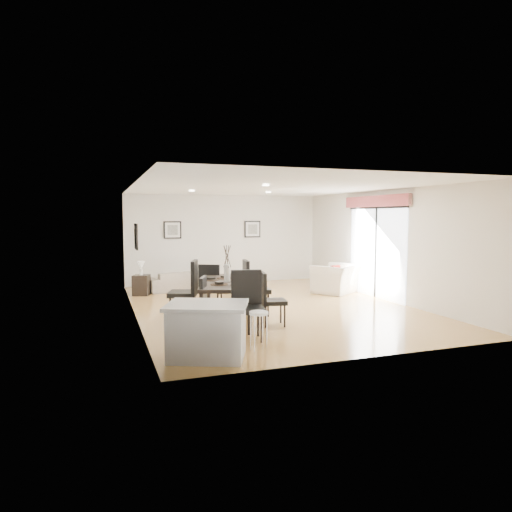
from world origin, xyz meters
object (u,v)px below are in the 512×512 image
object	(u,v)px
dining_chair_head	(247,301)
bar_stool	(259,317)
armchair	(337,279)
dining_table	(227,286)
dining_chair_efar	(252,285)
side_table	(141,285)
coffee_table	(235,283)
dining_chair_wfar	(188,287)
dining_chair_enear	(269,296)
kitchen_island	(207,330)
dining_chair_wnear	(197,301)
dining_chair_foot	(210,285)
sofa	(181,281)

from	to	relation	value
dining_chair_head	bar_stool	size ratio (longest dim) A/B	1.84
dining_chair_head	armchair	bearing A→B (deg)	55.05
dining_table	dining_chair_efar	distance (m)	0.84
dining_table	armchair	bearing A→B (deg)	49.94
side_table	bar_stool	distance (m)	5.87
dining_table	dining_chair_efar	world-z (taller)	dining_chair_efar
coffee_table	bar_stool	world-z (taller)	bar_stool
dining_chair_head	bar_stool	bearing A→B (deg)	-84.78
dining_chair_wfar	dining_chair_efar	bearing A→B (deg)	111.55
dining_chair_enear	kitchen_island	distance (m)	2.18
dining_chair_head	coffee_table	xyz separation A→B (m)	(1.19, 4.69, -0.42)
dining_table	dining_chair_wnear	bearing A→B (deg)	-126.13
side_table	kitchen_island	distance (m)	5.75
dining_chair_wnear	bar_stool	world-z (taller)	dining_chair_wnear
dining_table	dining_chair_enear	size ratio (longest dim) A/B	2.10
coffee_table	bar_stool	bearing A→B (deg)	-98.46
coffee_table	dining_chair_wnear	bearing A→B (deg)	-110.76
dining_chair_foot	kitchen_island	bearing A→B (deg)	102.74
dining_chair_head	coffee_table	distance (m)	4.85
sofa	side_table	size ratio (longest dim) A/B	3.47
dining_chair_foot	dining_chair_head	bearing A→B (deg)	118.45
dining_chair_wnear	coffee_table	size ratio (longest dim) A/B	0.88
armchair	dining_chair_efar	world-z (taller)	dining_chair_efar
dining_chair_wnear	kitchen_island	size ratio (longest dim) A/B	0.71
dining_chair_wfar	dining_chair_efar	world-z (taller)	dining_chair_wfar
sofa	kitchen_island	xyz separation A→B (m)	(-0.68, -6.21, 0.14)
dining_chair_wnear	dining_chair_wfar	xyz separation A→B (m)	(0.02, 0.96, 0.11)
armchair	dining_chair_wfar	size ratio (longest dim) A/B	0.98
dining_table	bar_stool	world-z (taller)	dining_table
dining_chair_head	dining_chair_foot	distance (m)	2.39
dining_chair_foot	side_table	bearing A→B (deg)	-36.81
armchair	dining_chair_enear	bearing A→B (deg)	9.88
dining_chair_head	kitchen_island	bearing A→B (deg)	-125.95
dining_chair_wfar	side_table	size ratio (longest dim) A/B	2.25
armchair	coffee_table	distance (m)	2.75
dining_chair_wnear	coffee_table	bearing A→B (deg)	177.00
sofa	dining_chair_wfar	xyz separation A→B (m)	(-0.50, -3.76, 0.40)
dining_chair_wnear	side_table	distance (m)	4.30
dining_table	kitchen_island	distance (m)	2.20
dining_chair_wfar	dining_chair_head	xyz separation A→B (m)	(0.69, -1.63, -0.02)
dining_chair_head	coffee_table	bearing A→B (deg)	86.79
armchair	dining_chair_foot	world-z (taller)	dining_chair_foot
dining_chair_enear	bar_stool	distance (m)	1.71
armchair	sofa	bearing A→B (deg)	-58.44
dining_table	dining_chair_efar	bearing A→B (deg)	53.66
armchair	dining_chair_efar	bearing A→B (deg)	-1.54
sofa	coffee_table	xyz separation A→B (m)	(1.38, -0.70, -0.04)
dining_chair_enear	side_table	xyz separation A→B (m)	(-1.97, 4.20, -0.30)
sofa	dining_chair_wnear	size ratio (longest dim) A/B	1.86
dining_table	kitchen_island	xyz separation A→B (m)	(-0.86, -2.00, -0.32)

